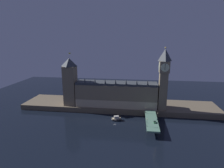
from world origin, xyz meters
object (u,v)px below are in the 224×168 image
Objects in this scene: street_lamp_mid at (157,115)px; street_lamp_far at (146,110)px; victoria_tower at (70,82)px; street_lamp_near at (147,121)px; pedestrian_far_rail at (146,112)px; car_southbound_lead at (155,122)px; boat_upstream at (116,119)px; pedestrian_near_rail at (147,122)px; clock_tower at (164,77)px; pedestrian_mid_walk at (157,120)px.

street_lamp_mid is 1.16× the size of street_lamp_far.
victoria_tower is 98.02m from street_lamp_near.
street_lamp_near reaches higher than pedestrian_far_rail.
car_southbound_lead is 0.38× the size of boat_upstream.
pedestrian_near_rail is 0.27× the size of street_lamp_mid.
victoria_tower reaches higher than street_lamp_near.
clock_tower is 53.34m from pedestrian_near_rail.
street_lamp_near is (-7.31, -8.26, 3.84)m from car_southbound_lead.
street_lamp_near is 1.21× the size of street_lamp_far.
victoria_tower reaches higher than pedestrian_far_rail.
pedestrian_mid_walk is 18.96m from street_lamp_far.
boat_upstream is at bearing 157.02° from car_southbound_lead.
street_lamp_mid is (-7.57, -30.66, -29.01)m from clock_tower.
street_lamp_far is (-17.58, -15.94, -29.60)m from clock_tower.
pedestrian_near_rail is 1.11× the size of pedestrian_mid_walk.
pedestrian_mid_walk is at bearing -20.38° from victoria_tower.
pedestrian_mid_walk is (9.22, 6.76, -0.11)m from pedestrian_near_rail.
street_lamp_mid is (9.62, -15.05, 3.45)m from pedestrian_far_rail.
street_lamp_near is (-9.62, -13.35, 3.60)m from pedestrian_mid_walk.
pedestrian_far_rail is 0.24× the size of street_lamp_mid.
car_southbound_lead is 5.59m from pedestrian_mid_walk.
victoria_tower is at bearing 178.64° from clock_tower.
clock_tower is at bearing 74.53° from car_southbound_lead.
street_lamp_near is 37.93m from boat_upstream.
street_lamp_far is (-9.62, 16.09, 2.84)m from pedestrian_mid_walk.
clock_tower is at bearing 25.64° from boat_upstream.
pedestrian_near_rail is 1.13× the size of pedestrian_far_rail.
street_lamp_near is at bearing -125.76° from pedestrian_mid_walk.
pedestrian_far_rail is 2.90m from street_lamp_far.
pedestrian_near_rail is 13.02m from street_lamp_mid.
boat_upstream is at bearing 140.46° from street_lamp_near.
car_southbound_lead reaches higher than boat_upstream.
pedestrian_far_rail is 18.19m from street_lamp_mid.
victoria_tower is 96.16m from pedestrian_near_rail.
clock_tower reaches higher than pedestrian_mid_walk.
boat_upstream is (-28.29, 23.36, -9.64)m from street_lamp_near.
car_southbound_lead is 22.60m from pedestrian_far_rail.
clock_tower reaches higher than street_lamp_near.
street_lamp_far is at bearing 109.05° from car_southbound_lead.
pedestrian_far_rail is (-0.00, 23.18, -0.12)m from pedestrian_near_rail.
clock_tower reaches higher than pedestrian_near_rail.
victoria_tower is 88.77m from pedestrian_far_rail.
street_lamp_far reaches higher than pedestrian_mid_walk.
pedestrian_far_rail is (83.42, -17.99, -24.46)m from victoria_tower.
car_southbound_lead is (90.33, -39.51, -24.68)m from victoria_tower.
victoria_tower reaches higher than boat_upstream.
street_lamp_mid is at bearing -57.43° from pedestrian_far_rail.
boat_upstream is (-35.60, 15.10, -5.80)m from car_southbound_lead.
clock_tower reaches higher than street_lamp_mid.
pedestrian_near_rail is 0.26× the size of street_lamp_near.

